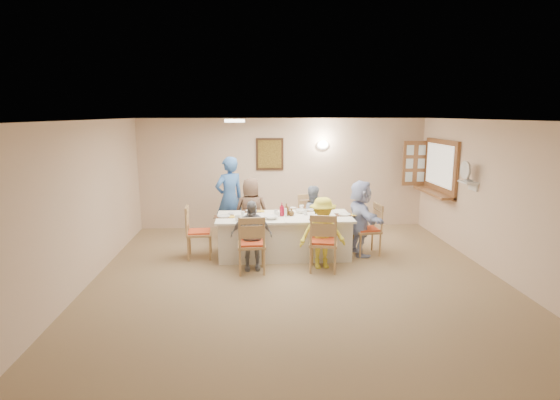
{
  "coord_description": "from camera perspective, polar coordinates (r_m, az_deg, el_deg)",
  "views": [
    {
      "loc": [
        -0.7,
        -6.38,
        2.59
      ],
      "look_at": [
        -0.2,
        1.4,
        1.05
      ],
      "focal_mm": 28.0,
      "sensor_mm": 36.0,
      "label": 1
    }
  ],
  "objects": [
    {
      "name": "napkin_bl",
      "position": [
        8.32,
        -2.53,
        -1.47
      ],
      "size": [
        0.14,
        0.14,
        0.01
      ],
      "primitive_type": "cube",
      "color": "gold",
      "rests_on": "dining_table"
    },
    {
      "name": "bowl_b",
      "position": [
        8.23,
        2.71,
        -1.46
      ],
      "size": [
        0.25,
        0.25,
        0.06
      ],
      "primitive_type": "imported",
      "rotation": [
        0.0,
        0.0,
        -0.1
      ],
      "color": "white",
      "rests_on": "dining_table"
    },
    {
      "name": "napkin_br",
      "position": [
        8.43,
        5.65,
        -1.35
      ],
      "size": [
        0.14,
        0.14,
        0.01
      ],
      "primitive_type": "cube",
      "color": "gold",
      "rests_on": "dining_table"
    },
    {
      "name": "teacup_a",
      "position": [
        7.65,
        -5.48,
        -2.35
      ],
      "size": [
        0.14,
        0.14,
        0.09
      ],
      "primitive_type": "imported",
      "rotation": [
        0.0,
        0.0,
        0.09
      ],
      "color": "white",
      "rests_on": "dining_table"
    },
    {
      "name": "placemat_bl",
      "position": [
        8.37,
        -3.77,
        -1.46
      ],
      "size": [
        0.37,
        0.28,
        0.01
      ],
      "primitive_type": "cube",
      "color": "#472B19",
      "rests_on": "dining_table"
    },
    {
      "name": "condiment_ketchup",
      "position": [
        7.94,
        0.24,
        -1.23
      ],
      "size": [
        0.11,
        0.12,
        0.25
      ],
      "primitive_type": "imported",
      "rotation": [
        0.0,
        0.0,
        0.1
      ],
      "color": "#A20D26",
      "rests_on": "dining_table"
    },
    {
      "name": "drinking_glass",
      "position": [
        8.01,
        -0.55,
        -1.62
      ],
      "size": [
        0.06,
        0.06,
        0.1
      ],
      "primitive_type": "cylinder",
      "color": "silver",
      "rests_on": "dining_table"
    },
    {
      "name": "plate_bl",
      "position": [
        8.37,
        -3.77,
        -1.39
      ],
      "size": [
        0.22,
        0.22,
        0.01
      ],
      "primitive_type": "cylinder",
      "color": "white",
      "rests_on": "dining_table"
    },
    {
      "name": "caregiver",
      "position": [
        9.07,
        -6.62,
        0.19
      ],
      "size": [
        1.01,
        0.99,
        1.74
      ],
      "primitive_type": "imported",
      "rotation": [
        0.0,
        0.0,
        3.7
      ],
      "color": "#3967B1",
      "rests_on": "ground"
    },
    {
      "name": "plate_fr",
      "position": [
        7.64,
        5.27,
        -2.63
      ],
      "size": [
        0.23,
        0.23,
        0.01
      ],
      "primitive_type": "cylinder",
      "color": "white",
      "rests_on": "dining_table"
    },
    {
      "name": "plate_le",
      "position": [
        7.97,
        -7.37,
        -2.09
      ],
      "size": [
        0.24,
        0.24,
        0.02
      ],
      "primitive_type": "cylinder",
      "color": "white",
      "rests_on": "dining_table"
    },
    {
      "name": "wall_sconce",
      "position": [
        9.97,
        5.61,
        7.16
      ],
      "size": [
        0.26,
        0.09,
        0.18
      ],
      "primitive_type": "ellipsoid",
      "color": "white",
      "rests_on": "room_walls"
    },
    {
      "name": "hatch_sill",
      "position": [
        9.7,
        19.39,
        0.95
      ],
      "size": [
        0.3,
        1.5,
        0.05
      ],
      "primitive_type": "cube",
      "color": "brown",
      "rests_on": "room_walls"
    },
    {
      "name": "room_walls",
      "position": [
        6.51,
        2.55,
        1.65
      ],
      "size": [
        7.0,
        7.0,
        7.0
      ],
      "color": "beige",
      "rests_on": "ground"
    },
    {
      "name": "chair_front_right",
      "position": [
        7.35,
        5.69,
        -5.4
      ],
      "size": [
        0.57,
        0.57,
        1.0
      ],
      "primitive_type": null,
      "rotation": [
        0.0,
        0.0,
        2.94
      ],
      "color": "tan",
      "rests_on": "ground"
    },
    {
      "name": "diner_front_left",
      "position": [
        7.34,
        -3.76,
        -4.63
      ],
      "size": [
        0.7,
        0.3,
        1.19
      ],
      "primitive_type": "imported",
      "rotation": [
        0.0,
        0.0,
        0.01
      ],
      "color": "gray",
      "rests_on": "ground"
    },
    {
      "name": "diner_back_right",
      "position": [
        8.74,
        4.14,
        -2.02
      ],
      "size": [
        0.6,
        0.48,
        1.2
      ],
      "primitive_type": "imported",
      "rotation": [
        0.0,
        0.0,
        3.12
      ],
      "color": "gray",
      "rests_on": "ground"
    },
    {
      "name": "plate_fl",
      "position": [
        7.55,
        -3.77,
        -2.78
      ],
      "size": [
        0.23,
        0.23,
        0.01
      ],
      "primitive_type": "cylinder",
      "color": "white",
      "rests_on": "dining_table"
    },
    {
      "name": "serving_hatch",
      "position": [
        9.67,
        20.25,
        4.02
      ],
      "size": [
        0.06,
        1.5,
        1.15
      ],
      "primitive_type": "cube",
      "color": "brown",
      "rests_on": "room_walls"
    },
    {
      "name": "dining_table",
      "position": [
        8.08,
        0.54,
        -4.7
      ],
      "size": [
        2.45,
        1.04,
        0.76
      ],
      "primitive_type": "cube",
      "color": "white",
      "rests_on": "ground"
    },
    {
      "name": "chair_front_left",
      "position": [
        7.26,
        -3.75,
        -5.65
      ],
      "size": [
        0.49,
        0.49,
        0.98
      ],
      "primitive_type": null,
      "rotation": [
        0.0,
        0.0,
        3.18
      ],
      "color": "tan",
      "rests_on": "ground"
    },
    {
      "name": "napkin_fl",
      "position": [
        7.5,
        -2.4,
        -2.87
      ],
      "size": [
        0.14,
        0.14,
        0.01
      ],
      "primitive_type": "cube",
      "color": "gold",
      "rests_on": "dining_table"
    },
    {
      "name": "napkin_re",
      "position": [
        8.13,
        9.75,
        -1.93
      ],
      "size": [
        0.14,
        0.14,
        0.01
      ],
      "primitive_type": "cube",
      "color": "gold",
      "rests_on": "dining_table"
    },
    {
      "name": "ground",
      "position": [
        6.92,
        2.44,
        -10.82
      ],
      "size": [
        7.0,
        7.0,
        0.0
      ],
      "primitive_type": "plane",
      "color": "#9C8364"
    },
    {
      "name": "chair_back_right",
      "position": [
        8.88,
        4.03,
        -2.52
      ],
      "size": [
        0.54,
        0.54,
        0.98
      ],
      "primitive_type": null,
      "rotation": [
        0.0,
        0.0,
        0.16
      ],
      "color": "tan",
      "rests_on": "ground"
    },
    {
      "name": "diner_right_end",
      "position": [
        8.22,
        10.47,
        -2.29
      ],
      "size": [
        1.39,
        0.7,
        1.4
      ],
      "primitive_type": "imported",
      "rotation": [
        0.0,
        0.0,
        1.68
      ],
      "color": "#BBC7F5",
      "rests_on": "ground"
    },
    {
      "name": "teacup_b",
      "position": [
        8.52,
        2.83,
        -0.94
      ],
      "size": [
        0.1,
        0.1,
        0.09
      ],
      "primitive_type": "imported",
      "rotation": [
        0.0,
        0.0,
        -0.06
      ],
      "color": "white",
      "rests_on": "dining_table"
    },
    {
      "name": "placemat_fl",
      "position": [
        7.55,
        -3.77,
        -2.85
      ],
      "size": [
        0.35,
        0.26,
        0.01
      ],
      "primitive_type": "cube",
      "color": "#472B19",
      "rests_on": "dining_table"
    },
    {
      "name": "condiment_brown",
      "position": [
        8.01,
        0.86,
        -1.23
      ],
      "size": [
        0.16,
        0.16,
        0.22
      ],
      "primitive_type": "imported",
      "rotation": [
        0.0,
        0.0,
        -0.34
      ],
      "color": "#543816",
      "rests_on": "dining_table"
    },
    {
      "name": "fan_shelf",
      "position": [
        8.44,
        23.37,
        2.15
      ],
      "size": [
        0.22,
        0.36,
        0.03
      ],
      "primitive_type": "cube",
      "color": "white",
      "rests_on": "room_walls"
    },
    {
      "name": "shutter_door",
      "position": [
        10.27,
        17.22,
        4.59
      ],
      "size": [
        0.55,
        0.04,
        1.0
      ],
      "primitive_type": "cube",
      "color": "brown",
      "rests_on": "room_walls"
    },
    {
      "name": "wall_picture",
      "position": [
        9.89,
        -1.35,
        6.01
      ],
      "size": [
        0.62,
        0.05,
        0.72
      ],
      "color": "#3E2815",
      "rests_on": "room_walls"
    },
    {
      "name": "placemat_br",
      "position": [
        8.45,
        4.39,
        -1.34
      ],
      "size": [
        0.32,
        0.24,
        0.01
      ],
      "primitive_type": "cube",
      "color": "#472B19",
      "rests_on": "dining_table"
    },
    {
      "name": "ceiling_light",
      "position": [
        7.88,
        -5.95,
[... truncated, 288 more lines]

